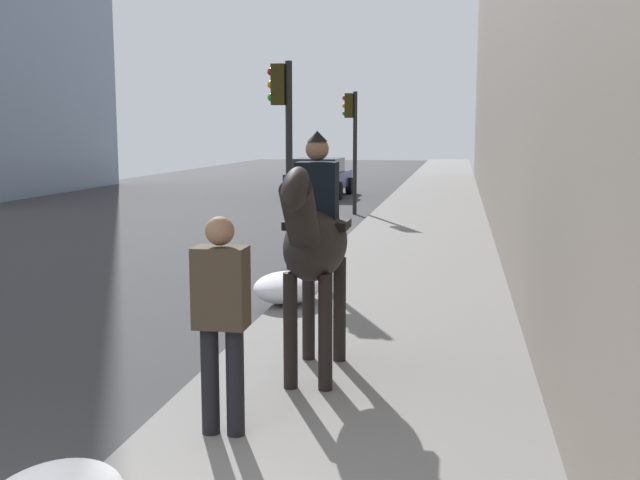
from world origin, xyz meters
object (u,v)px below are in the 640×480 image
car_near_lane (319,176)px  traffic_light_near_curb (284,131)px  mounted_horse_near (315,241)px  pedestrian_greeting (221,311)px  traffic_light_far_curb (352,132)px

car_near_lane → traffic_light_near_curb: 15.06m
mounted_horse_near → pedestrian_greeting: (-1.50, 0.44, -0.33)m
mounted_horse_near → traffic_light_near_curb: 6.44m
pedestrian_greeting → traffic_light_near_curb: size_ratio=0.47×
mounted_horse_near → traffic_light_far_curb: (15.13, 1.78, 0.98)m
car_near_lane → traffic_light_near_curb: bearing=-171.3°
traffic_light_far_curb → mounted_horse_near: bearing=-173.3°
pedestrian_greeting → car_near_lane: size_ratio=0.42×
mounted_horse_near → traffic_light_near_curb: bearing=-165.1°
pedestrian_greeting → traffic_light_near_curb: 7.85m
mounted_horse_near → traffic_light_far_curb: 15.27m
pedestrian_greeting → car_near_lane: 22.70m
traffic_light_far_curb → traffic_light_near_curb: bearing=-179.6°
mounted_horse_near → traffic_light_near_curb: (6.12, 1.72, 1.02)m
mounted_horse_near → car_near_lane: 21.30m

